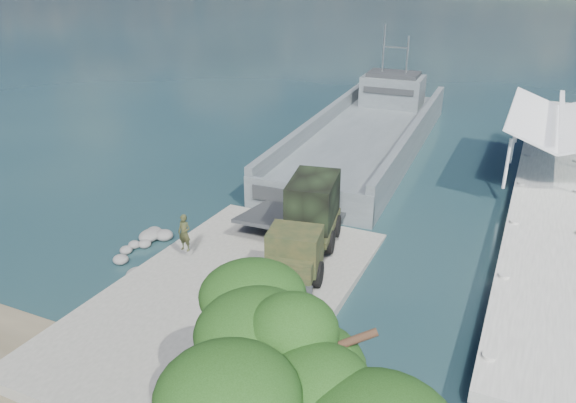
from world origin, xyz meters
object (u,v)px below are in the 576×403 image
object	(u,v)px
landing_craft	(365,142)
soldier	(185,240)
military_truck	(307,222)
overhang_tree	(320,392)
pier	(551,169)

from	to	relation	value
landing_craft	soldier	size ratio (longest dim) A/B	16.70
military_truck	soldier	size ratio (longest dim) A/B	4.19
overhang_tree	pier	bearing A→B (deg)	80.76
overhang_tree	soldier	bearing A→B (deg)	135.21
military_truck	soldier	world-z (taller)	military_truck
landing_craft	pier	bearing A→B (deg)	-14.39
military_truck	pier	bearing A→B (deg)	44.00
landing_craft	military_truck	world-z (taller)	landing_craft
pier	overhang_tree	size ratio (longest dim) A/B	5.49
pier	soldier	distance (m)	24.37
landing_craft	soldier	world-z (taller)	landing_craft
landing_craft	overhang_tree	world-z (taller)	landing_craft
pier	military_truck	distance (m)	18.81
soldier	military_truck	bearing A→B (deg)	28.47
pier	military_truck	world-z (taller)	pier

